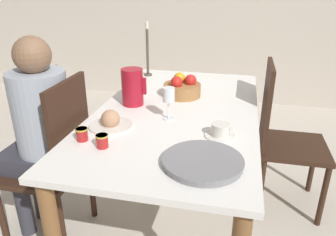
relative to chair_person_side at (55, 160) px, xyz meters
The scene contains 14 objects.
ground_plane 0.87m from the chair_person_side, 26.55° to the left, with size 20.00×20.00×0.00m, color beige.
dining_table 0.72m from the chair_person_side, 26.55° to the left, with size 0.90×1.65×0.75m.
chair_person_side is the anchor object (origin of this frame).
chair_opposite 1.40m from the chair_person_side, 25.62° to the left, with size 0.42×0.42×0.98m.
person_seated 0.22m from the chair_person_side, 158.45° to the left, with size 0.39×0.41×1.19m.
red_pitcher 0.60m from the chair_person_side, 43.71° to the left, with size 0.15×0.13×0.22m.
wine_glass_water 0.73m from the chair_person_side, 15.37° to the left, with size 0.06×0.06×0.18m.
teacup_near_person 0.93m from the chair_person_side, ahead, with size 0.15×0.15×0.06m.
serving_tray 0.92m from the chair_person_side, 16.86° to the right, with size 0.33×0.33×0.03m.
bread_plate 0.44m from the chair_person_side, ahead, with size 0.22×0.22×0.10m.
jam_jar_amber 0.52m from the chair_person_side, 27.61° to the right, with size 0.06×0.06×0.06m.
jam_jar_red 0.42m from the chair_person_side, 30.66° to the right, with size 0.06×0.06×0.06m.
fruit_bowl 0.87m from the chair_person_side, 42.08° to the left, with size 0.24×0.24×0.14m.
candlestick_tall 1.08m from the chair_person_side, 74.44° to the left, with size 0.06×0.06×0.40m.
Camera 1 is at (0.33, -1.72, 1.44)m, focal length 35.00 mm.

